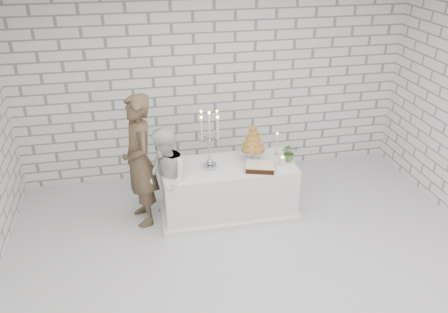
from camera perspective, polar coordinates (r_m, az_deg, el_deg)
ground at (r=5.50m, az=3.92°, el=-14.16°), size 6.00×5.00×0.01m
ceiling at (r=4.17m, az=5.29°, el=18.41°), size 6.00×5.00×0.01m
wall_back at (r=6.89m, az=-1.18°, el=9.31°), size 6.00×0.01×3.00m
cake_table at (r=6.24m, az=0.57°, el=-4.15°), size 1.80×0.80×0.75m
groom at (r=5.91m, az=-10.78°, el=-0.61°), size 0.58×0.75×1.83m
bride at (r=5.84m, az=-7.49°, el=-2.98°), size 0.62×0.75×1.42m
candelabra at (r=5.81m, az=-1.85°, el=2.05°), size 0.38×0.38×0.81m
croquembouche at (r=6.09m, az=3.70°, el=1.81°), size 0.42×0.42×0.53m
chocolate_cake at (r=5.95m, az=4.64°, el=-1.34°), size 0.44×0.37×0.08m
pillar_candle at (r=6.08m, az=7.47°, el=-0.62°), size 0.09×0.09×0.12m
extra_taper at (r=6.31m, az=6.77°, el=1.53°), size 0.07×0.07×0.32m
flowers at (r=6.18m, az=8.40°, el=0.54°), size 0.27×0.24×0.26m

